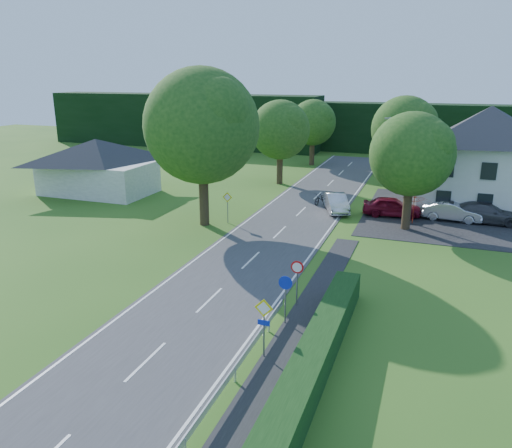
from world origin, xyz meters
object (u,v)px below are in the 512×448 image
at_px(motorcycle, 321,198).
at_px(parked_car_silver_a, 452,211).
at_px(streetlight, 406,165).
at_px(parasol, 413,210).
at_px(moving_car, 336,203).
at_px(parked_car_grey, 486,213).
at_px(parked_car_red, 392,207).
at_px(parked_car_silver_b, 485,208).

bearing_deg(motorcycle, parked_car_silver_a, 8.87).
height_order(streetlight, parasol, streetlight).
relative_size(moving_car, parked_car_silver_a, 1.01).
bearing_deg(parasol, motorcycle, 156.24).
xyz_separation_m(parked_car_silver_a, parked_car_grey, (2.40, 0.26, 0.06)).
height_order(motorcycle, parked_car_red, parked_car_red).
height_order(moving_car, parasol, parasol).
xyz_separation_m(moving_car, parked_car_silver_a, (9.06, 0.44, -0.01)).
bearing_deg(parked_car_red, parked_car_silver_a, -92.20).
bearing_deg(streetlight, parked_car_red, 126.35).
bearing_deg(parked_car_red, parked_car_silver_b, -78.04).
relative_size(parked_car_red, parasol, 1.86).
relative_size(parked_car_red, parked_car_grey, 0.85).
bearing_deg(streetlight, motorcycle, 157.07).
bearing_deg(parked_car_red, streetlight, -149.74).
distance_m(moving_car, parked_car_grey, 11.48).
distance_m(parked_car_silver_a, parasol, 3.49).
distance_m(parked_car_silver_b, parasol, 6.66).
bearing_deg(streetlight, parked_car_silver_a, 22.07).
distance_m(parked_car_silver_a, parked_car_silver_b, 3.19).
bearing_deg(parked_car_silver_b, parked_car_grey, 145.44).
height_order(moving_car, parked_car_grey, parked_car_grey).
bearing_deg(motorcycle, parasol, -6.93).
bearing_deg(parked_car_silver_b, parasol, 95.23).
height_order(parked_car_red, parked_car_grey, parked_car_grey).
bearing_deg(parasol, parked_car_grey, 23.29).
distance_m(motorcycle, parasol, 8.72).
height_order(moving_car, motorcycle, moving_car).
relative_size(parked_car_grey, parked_car_silver_b, 1.05).
height_order(parked_car_red, parked_car_silver_b, parked_car_red).
relative_size(parked_car_silver_a, parked_car_grey, 0.82).
bearing_deg(parked_car_grey, streetlight, 107.38).
distance_m(motorcycle, parked_car_grey, 13.26).
xyz_separation_m(motorcycle, parked_car_silver_b, (13.29, 0.48, 0.21)).
xyz_separation_m(streetlight, parked_car_red, (-0.87, 1.19, -3.65)).
height_order(streetlight, parked_car_red, streetlight).
xyz_separation_m(parked_car_red, parked_car_silver_b, (7.05, 2.30, -0.06)).
bearing_deg(streetlight, parked_car_silver_b, 29.43).
relative_size(streetlight, parked_car_grey, 1.48).
bearing_deg(parked_car_red, parked_car_grey, -91.45).
bearing_deg(parked_car_silver_a, parasol, 129.13).
height_order(moving_car, parked_car_red, parked_car_red).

